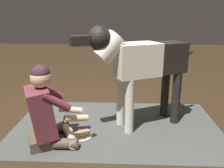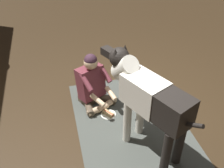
# 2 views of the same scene
# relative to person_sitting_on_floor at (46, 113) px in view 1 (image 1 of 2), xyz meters

# --- Properties ---
(ground_plane) EXTENTS (15.76, 15.76, 0.00)m
(ground_plane) POSITION_rel_person_sitting_on_floor_xyz_m (-0.50, -0.39, -0.36)
(ground_plane) COLOR #342516
(area_rug) EXTENTS (2.54, 1.56, 0.01)m
(area_rug) POSITION_rel_person_sitting_on_floor_xyz_m (-0.73, -0.44, -0.36)
(area_rug) COLOR #444943
(area_rug) RESTS_ON ground
(person_sitting_on_floor) EXTENTS (0.70, 0.63, 0.88)m
(person_sitting_on_floor) POSITION_rel_person_sitting_on_floor_xyz_m (0.00, 0.00, 0.00)
(person_sitting_on_floor) COLOR brown
(person_sitting_on_floor) RESTS_ON ground
(large_dog) EXTENTS (1.45, 0.80, 1.27)m
(large_dog) POSITION_rel_person_sitting_on_floor_xyz_m (-1.01, -0.49, 0.45)
(large_dog) COLOR silver
(large_dog) RESTS_ON ground
(hot_dog_on_plate) EXTENTS (0.23, 0.23, 0.06)m
(hot_dog_on_plate) POSITION_rel_person_sitting_on_floor_xyz_m (-0.34, -0.16, -0.34)
(hot_dog_on_plate) COLOR white
(hot_dog_on_plate) RESTS_ON ground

